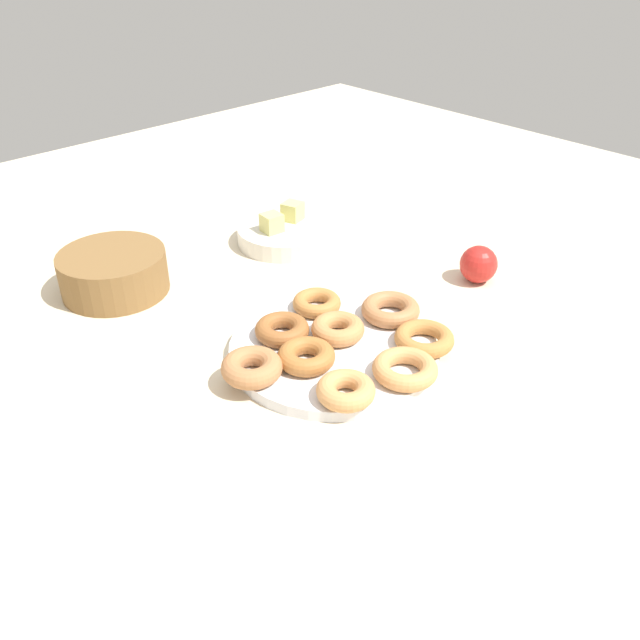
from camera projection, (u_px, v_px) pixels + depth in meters
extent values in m
plane|color=beige|center=(333.00, 354.00, 1.04)|extent=(2.40, 2.40, 0.00)
cylinder|color=silver|center=(334.00, 349.00, 1.03)|extent=(0.32, 0.32, 0.02)
torus|color=#995B2D|center=(282.00, 330.00, 1.04)|extent=(0.12, 0.12, 0.03)
torus|color=tan|center=(405.00, 369.00, 0.95)|extent=(0.13, 0.13, 0.03)
torus|color=tan|center=(346.00, 390.00, 0.91)|extent=(0.09, 0.09, 0.03)
torus|color=#B27547|center=(390.00, 310.00, 1.09)|extent=(0.13, 0.13, 0.03)
torus|color=#C6844C|center=(338.00, 329.00, 1.04)|extent=(0.12, 0.12, 0.03)
torus|color=#BC7A3D|center=(424.00, 339.00, 1.02)|extent=(0.09, 0.09, 0.02)
torus|color=#AD6B33|center=(306.00, 356.00, 0.98)|extent=(0.12, 0.12, 0.03)
torus|color=#BC7A3D|center=(317.00, 303.00, 1.11)|extent=(0.10, 0.10, 0.02)
torus|color=#B27547|center=(252.00, 367.00, 0.95)|extent=(0.11, 0.11, 0.03)
cylinder|color=brown|center=(114.00, 272.00, 1.18)|extent=(0.25, 0.25, 0.07)
cylinder|color=silver|center=(285.00, 234.00, 1.35)|extent=(0.19, 0.19, 0.03)
cube|color=#DBD67A|center=(272.00, 223.00, 1.32)|extent=(0.04, 0.04, 0.04)
cube|color=#DBD67A|center=(293.00, 211.00, 1.36)|extent=(0.05, 0.05, 0.04)
sphere|color=red|center=(479.00, 264.00, 1.21)|extent=(0.07, 0.07, 0.07)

